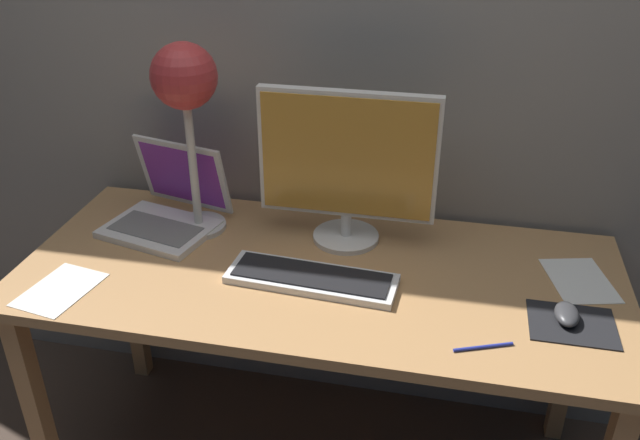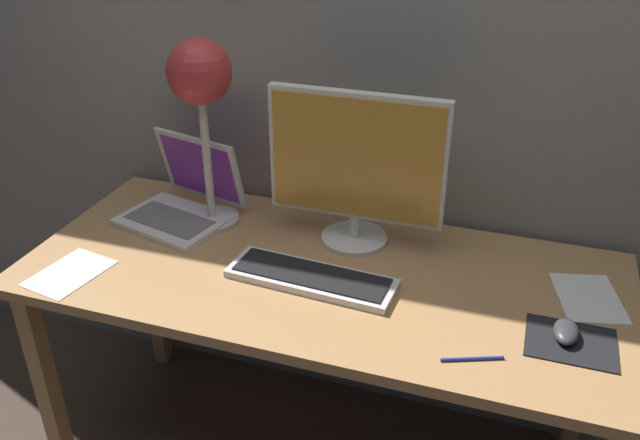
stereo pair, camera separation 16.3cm
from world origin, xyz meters
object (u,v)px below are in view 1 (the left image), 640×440
keyboard_main (312,278)px  mouse (567,314)px  desk_lamp (185,89)px  monitor (347,163)px  laptop (171,203)px  pen (483,347)px

keyboard_main → mouse: (0.62, -0.03, 0.01)m
keyboard_main → desk_lamp: bearing=151.8°
mouse → desk_lamp: bearing=166.5°
monitor → laptop: bearing=-178.8°
desk_lamp → mouse: desk_lamp is taller
mouse → laptop: bearing=166.8°
desk_lamp → mouse: size_ratio=5.72×
laptop → pen: (0.91, -0.40, -0.06)m
keyboard_main → desk_lamp: desk_lamp is taller
desk_lamp → pen: 1.00m
laptop → mouse: size_ratio=3.75×
desk_lamp → pen: bearing=-25.1°
laptop → pen: laptop is taller
laptop → pen: bearing=-23.7°
monitor → keyboard_main: bearing=-101.5°
monitor → laptop: (-0.53, -0.01, -0.17)m
monitor → keyboard_main: size_ratio=1.09×
desk_lamp → mouse: (1.01, -0.24, -0.40)m
monitor → pen: (0.39, -0.41, -0.23)m
desk_lamp → mouse: 1.12m
laptop → monitor: bearing=1.2°
keyboard_main → desk_lamp: 0.60m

